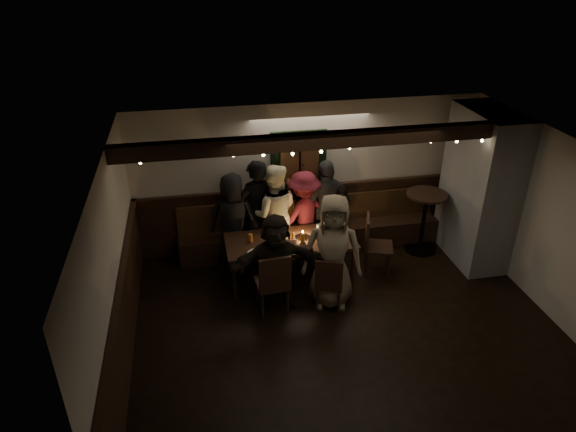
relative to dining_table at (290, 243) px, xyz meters
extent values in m
cube|color=black|center=(0.54, -1.40, -0.67)|extent=(6.00, 5.00, 0.01)
cube|color=black|center=(0.54, -1.40, 1.94)|extent=(6.00, 5.00, 0.01)
cube|color=beige|center=(0.54, 1.11, 0.64)|extent=(6.00, 0.01, 2.60)
cube|color=beige|center=(-2.46, -1.40, 0.64)|extent=(0.01, 5.00, 2.60)
cube|color=beige|center=(3.55, -1.40, 0.64)|extent=(0.01, 5.00, 2.60)
cube|color=black|center=(0.54, 1.08, -0.11)|extent=(6.00, 0.05, 1.10)
cube|color=black|center=(-2.43, -1.40, -0.11)|extent=(0.05, 5.00, 1.10)
cube|color=gray|center=(3.19, 0.10, 0.64)|extent=(0.70, 1.40, 2.60)
cube|color=black|center=(0.54, 0.83, -0.44)|extent=(4.60, 0.45, 0.45)
cube|color=#452E15|center=(0.54, 1.01, 0.04)|extent=(4.60, 0.06, 0.50)
cube|color=black|center=(0.34, 1.04, 0.99)|extent=(0.95, 0.04, 1.00)
cube|color=#452E15|center=(0.34, 0.98, 0.99)|extent=(0.64, 0.12, 0.76)
cube|color=black|center=(0.54, -0.40, 1.83)|extent=(6.00, 0.16, 0.22)
sphere|color=#FFE599|center=(-2.06, -0.42, 1.70)|extent=(0.04, 0.04, 0.04)
sphere|color=#FFE599|center=(-1.66, -0.42, 1.72)|extent=(0.04, 0.04, 0.04)
sphere|color=#FFE599|center=(-1.26, -0.42, 1.72)|extent=(0.04, 0.04, 0.04)
sphere|color=#FFE599|center=(-0.86, -0.42, 1.71)|extent=(0.04, 0.04, 0.04)
sphere|color=#FFE599|center=(-0.46, -0.42, 1.68)|extent=(0.04, 0.04, 0.04)
sphere|color=#FFE599|center=(-0.06, -0.42, 1.67)|extent=(0.04, 0.04, 0.04)
sphere|color=#FFE599|center=(0.34, -0.42, 1.67)|extent=(0.04, 0.04, 0.04)
sphere|color=#FFE599|center=(0.74, -0.42, 1.70)|extent=(0.04, 0.04, 0.04)
sphere|color=#FFE599|center=(1.14, -0.42, 1.72)|extent=(0.04, 0.04, 0.04)
sphere|color=#FFE599|center=(1.54, -0.42, 1.72)|extent=(0.04, 0.04, 0.04)
sphere|color=#FFE599|center=(1.94, -0.42, 1.71)|extent=(0.04, 0.04, 0.04)
sphere|color=#FFE599|center=(2.34, -0.42, 1.68)|extent=(0.04, 0.04, 0.04)
sphere|color=#FFE599|center=(2.74, -0.42, 1.67)|extent=(0.04, 0.04, 0.04)
sphere|color=#FFE599|center=(3.14, -0.42, 1.67)|extent=(0.04, 0.04, 0.04)
cube|color=black|center=(0.00, 0.00, 0.03)|extent=(2.03, 0.87, 0.06)
cylinder|color=black|center=(-0.94, -0.36, -0.33)|extent=(0.07, 0.07, 0.67)
cylinder|color=black|center=(-0.94, 0.36, -0.33)|extent=(0.07, 0.07, 0.67)
cylinder|color=black|center=(0.94, -0.36, -0.33)|extent=(0.07, 0.07, 0.67)
cylinder|color=black|center=(0.94, 0.36, -0.33)|extent=(0.07, 0.07, 0.67)
cylinder|color=#BF7226|center=(-0.62, 0.07, 0.13)|extent=(0.07, 0.07, 0.14)
cylinder|color=#BF7226|center=(-0.34, -0.20, 0.13)|extent=(0.07, 0.07, 0.14)
cylinder|color=silver|center=(-0.10, 0.19, 0.13)|extent=(0.07, 0.07, 0.14)
cylinder|color=#BF7226|center=(0.18, -0.08, 0.13)|extent=(0.07, 0.07, 0.14)
cylinder|color=silver|center=(0.50, 0.17, 0.13)|extent=(0.07, 0.07, 0.14)
cylinder|color=#BF7226|center=(0.82, -0.19, 0.13)|extent=(0.07, 0.07, 0.14)
cylinder|color=white|center=(-0.59, -0.29, 0.07)|extent=(0.25, 0.25, 0.01)
cube|color=#B2B2B7|center=(0.00, -0.05, 0.09)|extent=(0.16, 0.10, 0.05)
cylinder|color=#990C0C|center=(-0.03, -0.05, 0.14)|extent=(0.03, 0.03, 0.16)
cylinder|color=gold|center=(0.03, -0.05, 0.14)|extent=(0.03, 0.03, 0.16)
cylinder|color=silver|center=(0.21, 0.05, 0.10)|extent=(0.05, 0.05, 0.08)
sphere|color=#FFB24C|center=(0.21, 0.05, 0.16)|extent=(0.03, 0.03, 0.03)
cube|color=black|center=(-0.42, -0.73, -0.19)|extent=(0.49, 0.49, 0.04)
cube|color=black|center=(-0.40, -0.94, 0.10)|extent=(0.47, 0.08, 0.53)
cylinder|color=black|center=(-0.24, -0.53, -0.44)|extent=(0.04, 0.04, 0.45)
cylinder|color=black|center=(-0.22, -0.91, -0.44)|extent=(0.04, 0.04, 0.45)
cylinder|color=black|center=(-0.62, -0.56, -0.44)|extent=(0.04, 0.04, 0.45)
cylinder|color=black|center=(-0.59, -0.93, -0.44)|extent=(0.04, 0.04, 0.45)
cube|color=black|center=(0.43, -0.80, -0.25)|extent=(0.52, 0.52, 0.04)
cube|color=black|center=(0.37, -0.97, -0.01)|extent=(0.39, 0.18, 0.46)
cylinder|color=black|center=(0.64, -0.70, -0.47)|extent=(0.03, 0.03, 0.39)
cylinder|color=black|center=(0.53, -1.01, -0.47)|extent=(0.03, 0.03, 0.39)
cylinder|color=black|center=(0.34, -0.59, -0.47)|extent=(0.03, 0.03, 0.39)
cylinder|color=black|center=(0.22, -0.89, -0.47)|extent=(0.03, 0.03, 0.39)
cube|color=black|center=(1.46, -0.06, -0.20)|extent=(0.57, 0.57, 0.04)
cube|color=black|center=(1.27, 0.01, 0.08)|extent=(0.18, 0.44, 0.52)
cylinder|color=black|center=(1.58, -0.29, -0.44)|extent=(0.04, 0.04, 0.44)
cylinder|color=black|center=(1.23, -0.17, -0.44)|extent=(0.04, 0.04, 0.44)
cylinder|color=black|center=(1.69, 0.06, -0.44)|extent=(0.04, 0.04, 0.44)
cylinder|color=black|center=(1.35, 0.17, -0.44)|extent=(0.04, 0.04, 0.44)
cylinder|color=black|center=(2.46, 0.45, -0.65)|extent=(0.56, 0.56, 0.03)
cylinder|color=black|center=(2.46, 0.45, -0.12)|extent=(0.08, 0.08, 1.08)
cylinder|color=black|center=(2.46, 0.45, 0.42)|extent=(0.69, 0.69, 0.04)
imported|color=black|center=(-0.83, 0.69, 0.14)|extent=(0.89, 0.70, 1.62)
imported|color=black|center=(-0.44, 0.71, 0.25)|extent=(0.78, 0.66, 1.83)
imported|color=beige|center=(-0.15, 0.66, 0.21)|extent=(0.94, 0.78, 1.74)
imported|color=maroon|center=(0.37, 0.70, 0.11)|extent=(1.16, 0.95, 1.56)
imported|color=#2F2F30|center=(0.79, 0.78, 0.18)|extent=(1.07, 0.69, 1.70)
imported|color=black|center=(-0.34, -0.67, 0.11)|extent=(1.46, 0.55, 1.54)
imported|color=#847159|center=(0.47, -0.73, 0.23)|extent=(0.99, 0.77, 1.79)
camera|label=1|loc=(-1.36, -6.81, 4.18)|focal=32.00mm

